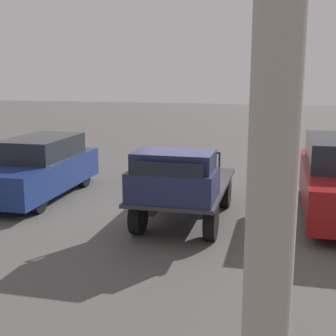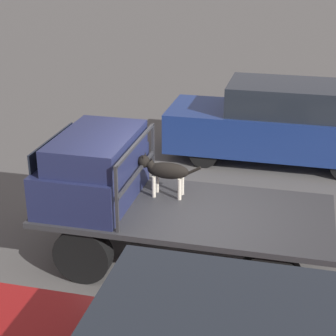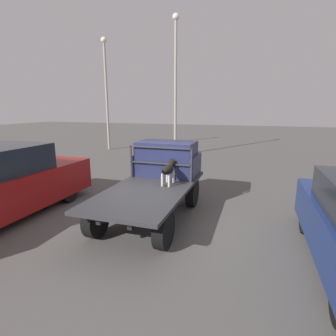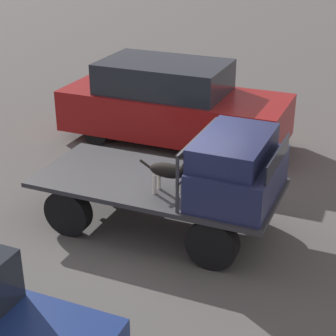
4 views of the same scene
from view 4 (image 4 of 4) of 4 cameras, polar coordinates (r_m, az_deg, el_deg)
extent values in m
plane|color=#514F4C|center=(9.89, -1.09, -5.87)|extent=(80.00, 80.00, 0.00)
cylinder|color=black|center=(9.99, 7.52, -3.08)|extent=(0.82, 0.24, 0.82)
cylinder|color=black|center=(8.64, 4.52, -7.70)|extent=(0.82, 0.24, 0.82)
cylinder|color=black|center=(10.84, -5.56, -0.64)|extent=(0.82, 0.24, 0.82)
cylinder|color=black|center=(9.62, -10.09, -4.42)|extent=(0.82, 0.24, 0.82)
cube|color=black|center=(9.82, -0.32, -1.38)|extent=(3.80, 0.10, 0.18)
cube|color=black|center=(9.27, -1.98, -3.07)|extent=(3.80, 0.10, 0.18)
cube|color=#2D2D30|center=(9.49, -1.13, -1.50)|extent=(4.13, 1.94, 0.08)
cube|color=#1E2347|center=(8.91, 7.14, -1.00)|extent=(1.21, 1.82, 0.63)
cube|color=#1E2347|center=(8.73, 6.74, 2.09)|extent=(1.03, 1.67, 0.38)
cube|color=black|center=(8.60, 11.11, 1.03)|extent=(0.02, 1.49, 0.29)
cube|color=#2D2D30|center=(9.80, 4.86, 2.56)|extent=(0.04, 0.04, 0.94)
cube|color=#2D2D30|center=(8.27, 0.95, -1.69)|extent=(0.04, 0.04, 0.94)
cube|color=#2D2D30|center=(8.85, 3.14, 3.27)|extent=(0.04, 1.78, 0.04)
cube|color=#2D2D30|center=(9.03, 3.07, 0.61)|extent=(0.04, 1.78, 0.04)
cylinder|color=beige|center=(8.99, 1.37, -1.63)|extent=(0.06, 0.06, 0.33)
cylinder|color=beige|center=(8.84, 0.93, -2.11)|extent=(0.06, 0.06, 0.33)
cylinder|color=beige|center=(9.12, -0.91, -1.21)|extent=(0.06, 0.06, 0.33)
cylinder|color=beige|center=(8.97, -1.38, -1.67)|extent=(0.06, 0.06, 0.33)
ellipsoid|color=black|center=(8.87, 0.00, -0.25)|extent=(0.63, 0.24, 0.24)
sphere|color=beige|center=(8.83, 1.03, -0.68)|extent=(0.11, 0.11, 0.11)
cylinder|color=black|center=(8.75, 1.61, -0.14)|extent=(0.17, 0.13, 0.17)
sphere|color=black|center=(8.70, 2.25, 0.01)|extent=(0.19, 0.19, 0.19)
cone|color=beige|center=(8.68, 2.75, -0.16)|extent=(0.10, 0.10, 0.10)
cone|color=black|center=(8.72, 2.32, 0.63)|extent=(0.06, 0.08, 0.10)
cone|color=black|center=(8.63, 2.08, 0.37)|extent=(0.06, 0.08, 0.10)
cylinder|color=black|center=(9.00, -2.13, 0.27)|extent=(0.27, 0.04, 0.18)
cylinder|color=black|center=(13.63, 8.39, 4.11)|extent=(0.60, 0.20, 0.60)
cylinder|color=black|center=(12.06, 6.20, 1.46)|extent=(0.60, 0.20, 0.60)
cylinder|color=black|center=(14.71, -3.93, 5.86)|extent=(0.60, 0.20, 0.60)
cylinder|color=black|center=(13.27, -7.30, 3.60)|extent=(0.60, 0.20, 0.60)
cube|color=maroon|center=(13.18, 0.66, 5.66)|extent=(5.23, 2.02, 0.96)
cube|color=#1E232B|center=(13.03, -0.40, 9.26)|extent=(2.88, 1.82, 0.70)
camera|label=1|loc=(12.36, 58.83, 6.09)|focal=50.00mm
camera|label=2|loc=(15.63, 4.82, 22.61)|focal=60.00mm
camera|label=3|loc=(11.06, -37.32, 8.37)|focal=28.00mm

